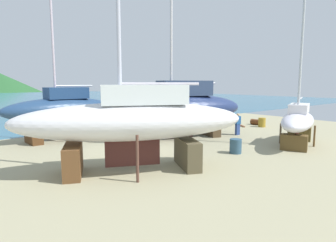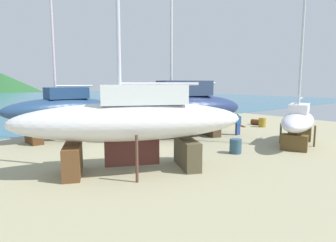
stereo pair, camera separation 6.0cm
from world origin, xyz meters
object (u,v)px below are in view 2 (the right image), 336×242
sailboat_large_starboard (133,120)px  barrel_rust_far (256,122)px  sailboat_far_slipway (62,109)px  barrel_rust_near (236,146)px  worker (238,124)px  sailboat_small_center (298,121)px  barrel_blue_faded (262,122)px  sailboat_mid_port (178,108)px

sailboat_large_starboard → barrel_rust_far: sailboat_large_starboard is taller
sailboat_far_slipway → barrel_rust_near: bearing=118.2°
barrel_rust_far → worker: bearing=-159.1°
sailboat_small_center → barrel_blue_faded: 7.80m
sailboat_large_starboard → barrel_blue_faded: sailboat_large_starboard is taller
sailboat_large_starboard → barrel_rust_near: (6.27, -0.93, -1.91)m
barrel_rust_near → worker: bearing=35.8°
worker → barrel_rust_far: (5.84, 2.23, -0.61)m
barrel_rust_near → sailboat_mid_port: bearing=82.9°
sailboat_large_starboard → barrel_rust_far: (17.01, 4.84, -2.05)m
sailboat_far_slipway → barrel_rust_far: sailboat_far_slipway is taller
sailboat_large_starboard → barrel_blue_faded: size_ratio=18.64×
sailboat_large_starboard → worker: (11.18, 2.61, -1.45)m
sailboat_small_center → barrel_rust_far: size_ratio=10.40×
sailboat_mid_port → barrel_rust_far: sailboat_mid_port is taller
sailboat_far_slipway → barrel_rust_far: bearing=162.4°
barrel_rust_near → barrel_blue_faded: barrel_blue_faded is taller
sailboat_mid_port → worker: size_ratio=8.95×
worker → barrel_rust_near: 6.07m
barrel_rust_far → barrel_blue_faded: 1.37m
worker → barrel_blue_faded: bearing=111.3°
sailboat_mid_port → barrel_rust_near: size_ratio=18.18×
barrel_rust_far → barrel_blue_faded: bearing=-123.5°
barrel_rust_far → sailboat_far_slipway: bearing=165.1°
sailboat_far_slipway → sailboat_mid_port: (6.87, -4.52, 0.03)m
sailboat_small_center → sailboat_mid_port: (-4.16, 6.90, 0.65)m
barrel_rust_far → barrel_blue_faded: barrel_blue_faded is taller
barrel_rust_far → sailboat_large_starboard: bearing=-164.1°
sailboat_small_center → barrel_rust_near: (-4.88, 1.15, -1.14)m
barrel_rust_far → barrel_blue_faded: size_ratio=1.11×
sailboat_mid_port → worker: (4.19, -2.21, -1.34)m
sailboat_mid_port → barrel_blue_faded: size_ratio=18.03×
worker → sailboat_mid_port: bearing=-108.7°
sailboat_small_center → barrel_blue_faded: (5.11, 5.78, -1.14)m
sailboat_small_center → sailboat_far_slipway: (-11.03, 11.42, 0.62)m
worker → sailboat_large_starboard: bearing=-67.7°
sailboat_large_starboard → sailboat_far_slipway: size_ratio=1.08×
sailboat_far_slipway → sailboat_mid_port: 8.22m
sailboat_large_starboard → barrel_blue_faded: 16.79m
sailboat_large_starboard → sailboat_small_center: bearing=-164.6°
sailboat_large_starboard → sailboat_mid_port: bearing=-119.4°
sailboat_small_center → barrel_blue_faded: bearing=-152.6°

